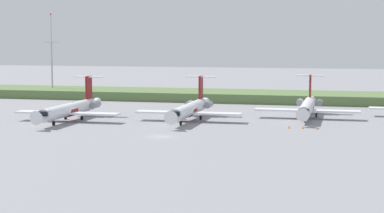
{
  "coord_description": "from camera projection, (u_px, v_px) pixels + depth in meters",
  "views": [
    {
      "loc": [
        31.87,
        -109.18,
        17.36
      ],
      "look_at": [
        0.0,
        23.65,
        3.0
      ],
      "focal_mm": 60.03,
      "sensor_mm": 36.0,
      "label": 1
    }
  ],
  "objects": [
    {
      "name": "antenna_mast",
      "position": [
        52.0,
        62.0,
        195.68
      ],
      "size": [
        4.4,
        0.5,
        25.19
      ],
      "color": "#B2B2B7",
      "rests_on": "ground"
    },
    {
      "name": "safety_cone_front_marker",
      "position": [
        289.0,
        127.0,
        125.25
      ],
      "size": [
        0.44,
        0.44,
        0.55
      ],
      "primitive_type": "cone",
      "color": "orange",
      "rests_on": "ground"
    },
    {
      "name": "regional_jet_fourth",
      "position": [
        307.0,
        107.0,
        141.59
      ],
      "size": [
        22.81,
        31.0,
        9.0
      ],
      "color": "white",
      "rests_on": "ground"
    },
    {
      "name": "regional_jet_second",
      "position": [
        70.0,
        109.0,
        136.87
      ],
      "size": [
        22.81,
        31.0,
        9.0
      ],
      "color": "white",
      "rests_on": "ground"
    },
    {
      "name": "grass_berm",
      "position": [
        230.0,
        96.0,
        182.57
      ],
      "size": [
        320.0,
        20.0,
        2.55
      ],
      "primitive_type": "cube",
      "color": "#597542",
      "rests_on": "ground"
    },
    {
      "name": "ground_plane",
      "position": [
        199.0,
        117.0,
        143.81
      ],
      "size": [
        500.0,
        500.0,
        0.0
      ],
      "primitive_type": "plane",
      "color": "gray"
    },
    {
      "name": "regional_jet_third",
      "position": [
        190.0,
        109.0,
        137.13
      ],
      "size": [
        22.81,
        31.0,
        9.0
      ],
      "color": "white",
      "rests_on": "ground"
    },
    {
      "name": "safety_cone_mid_marker",
      "position": [
        303.0,
        127.0,
        124.7
      ],
      "size": [
        0.44,
        0.44,
        0.55
      ],
      "primitive_type": "cone",
      "color": "orange",
      "rests_on": "ground"
    },
    {
      "name": "safety_cone_rear_marker",
      "position": [
        317.0,
        128.0,
        123.7
      ],
      "size": [
        0.44,
        0.44,
        0.55
      ],
      "primitive_type": "cone",
      "color": "orange",
      "rests_on": "ground"
    }
  ]
}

